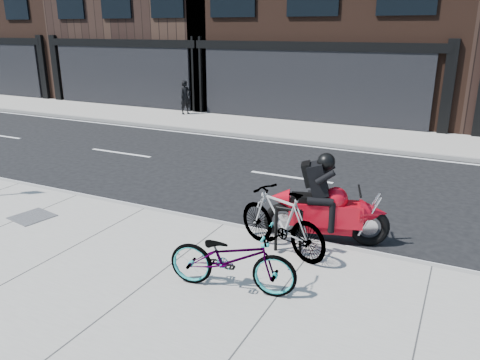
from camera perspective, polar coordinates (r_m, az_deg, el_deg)
The scene contains 9 objects.
ground at distance 11.33m, azimuth 2.71°, elevation -2.42°, with size 120.00×120.00×0.00m, color black.
sidewalk_near at distance 7.44m, azimuth -13.37°, elevation -14.05°, with size 60.00×6.00×0.13m, color gray.
sidewalk_far at distance 18.42m, azimuth 12.45°, elevation 5.41°, with size 60.00×3.50×0.13m, color gray.
bike_rack at distance 8.30m, azimuth 5.91°, elevation -5.66°, with size 0.52×0.07×0.86m.
bicycle_front at distance 7.14m, azimuth -0.97°, elevation -9.50°, with size 0.70×2.00×1.05m, color gray.
bicycle_rear at distance 8.30m, azimuth 5.08°, elevation -4.95°, with size 0.56×1.98×1.19m, color gray.
motorcycle at distance 9.04m, azimuth 11.16°, elevation -3.26°, with size 2.34×0.95×1.79m.
pedestrian at distance 22.10m, azimuth -6.67°, elevation 9.98°, with size 0.56×0.37×1.55m, color black.
utility_grate at distance 10.91m, azimuth -24.00°, elevation -4.11°, with size 0.75×0.75×0.01m, color #444547.
Camera 1 is at (4.20, -9.76, 3.96)m, focal length 35.00 mm.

